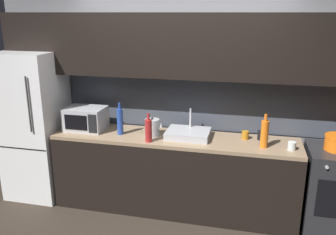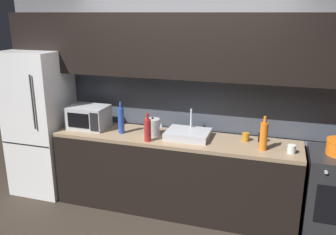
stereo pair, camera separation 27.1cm
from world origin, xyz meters
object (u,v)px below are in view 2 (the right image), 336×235
refrigerator (41,122)px  mug_amber (246,137)px  wine_bottle_blue (121,120)px  mug_dark (262,138)px  mug_clear (292,149)px  kettle (153,127)px  wine_bottle_red (148,130)px  microwave (89,117)px  wine_bottle_orange (264,136)px  oven_range (336,196)px

refrigerator → mug_amber: size_ratio=19.99×
wine_bottle_blue → refrigerator: bearing=177.4°
mug_dark → mug_clear: bearing=-38.5°
kettle → wine_bottle_blue: size_ratio=0.58×
wine_bottle_red → microwave: bearing=164.7°
wine_bottle_orange → mug_dark: (-0.02, 0.23, -0.10)m
refrigerator → oven_range: refrigerator is taller
oven_range → wine_bottle_blue: wine_bottle_blue is taller
refrigerator → mug_dark: size_ratio=17.94×
wine_bottle_red → wine_bottle_orange: 1.22m
kettle → wine_bottle_red: wine_bottle_red is taller
wine_bottle_red → mug_dark: 1.24m
wine_bottle_blue → mug_amber: (1.40, 0.17, -0.11)m
kettle → mug_clear: bearing=-3.5°
kettle → wine_bottle_red: bearing=-85.5°
wine_bottle_blue → wine_bottle_orange: 1.60m
refrigerator → wine_bottle_orange: refrigerator is taller
refrigerator → kettle: refrigerator is taller
wine_bottle_orange → mug_clear: size_ratio=4.14×
microwave → mug_amber: size_ratio=5.07×
refrigerator → mug_amber: bearing=2.6°
refrigerator → microwave: refrigerator is taller
mug_amber → wine_bottle_red: bearing=-162.0°
mug_dark → refrigerator: bearing=-177.1°
oven_range → kettle: 2.06m
refrigerator → microwave: size_ratio=3.94×
wine_bottle_red → mug_dark: bearing=16.4°
refrigerator → mug_dark: (2.72, 0.14, 0.04)m
wine_bottle_blue → oven_range: bearing=1.2°
oven_range → mug_dark: (-0.78, 0.14, 0.50)m
mug_amber → mug_dark: bearing=6.6°
microwave → wine_bottle_red: size_ratio=1.45×
mug_amber → mug_clear: bearing=-25.0°
wine_bottle_orange → microwave: bearing=176.9°
kettle → wine_bottle_red: 0.20m
refrigerator → wine_bottle_blue: bearing=-2.6°
wine_bottle_orange → wine_bottle_red: bearing=-174.3°
refrigerator → oven_range: 3.52m
kettle → mug_dark: (1.20, 0.15, -0.05)m
wine_bottle_blue → mug_amber: 1.42m
kettle → wine_bottle_orange: 1.23m
wine_bottle_orange → mug_amber: size_ratio=3.93×
microwave → refrigerator: bearing=-178.4°
oven_range → microwave: 2.87m
wine_bottle_red → mug_amber: size_ratio=3.50×
wine_bottle_orange → mug_clear: (0.28, -0.01, -0.11)m
mug_clear → mug_amber: bearing=155.0°
kettle → mug_amber: size_ratio=2.40×
mug_amber → mug_dark: mug_dark is taller
mug_amber → wine_bottle_orange: bearing=-46.9°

